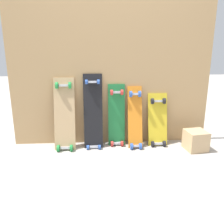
% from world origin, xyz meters
% --- Properties ---
extents(ground_plane, '(12.00, 12.00, 0.00)m').
position_xyz_m(ground_plane, '(0.00, 0.00, 0.00)').
color(ground_plane, '#B2AAA0').
extents(plywood_wall_panel, '(2.27, 0.04, 1.73)m').
position_xyz_m(plywood_wall_panel, '(0.00, 0.07, 0.87)').
color(plywood_wall_panel, tan).
rests_on(plywood_wall_panel, ground).
extents(skateboard_natural, '(0.23, 0.27, 0.85)m').
position_xyz_m(skateboard_natural, '(-0.53, -0.07, 0.36)').
color(skateboard_natural, tan).
rests_on(skateboard_natural, ground).
extents(skateboard_black, '(0.21, 0.23, 0.90)m').
position_xyz_m(skateboard_black, '(-0.21, -0.05, 0.38)').
color(skateboard_black, black).
rests_on(skateboard_black, ground).
extents(skateboard_green, '(0.19, 0.17, 0.77)m').
position_xyz_m(skateboard_green, '(0.06, -0.01, 0.32)').
color(skateboard_green, '#1E7238').
rests_on(skateboard_green, ground).
extents(skateboard_orange, '(0.16, 0.27, 0.75)m').
position_xyz_m(skateboard_orange, '(0.26, -0.07, 0.31)').
color(skateboard_orange, orange).
rests_on(skateboard_orange, ground).
extents(skateboard_yellow, '(0.22, 0.21, 0.66)m').
position_xyz_m(skateboard_yellow, '(0.54, -0.04, 0.27)').
color(skateboard_yellow, gold).
rests_on(skateboard_yellow, ground).
extents(wooden_crate, '(0.25, 0.25, 0.22)m').
position_xyz_m(wooden_crate, '(0.93, -0.23, 0.11)').
color(wooden_crate, tan).
rests_on(wooden_crate, ground).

